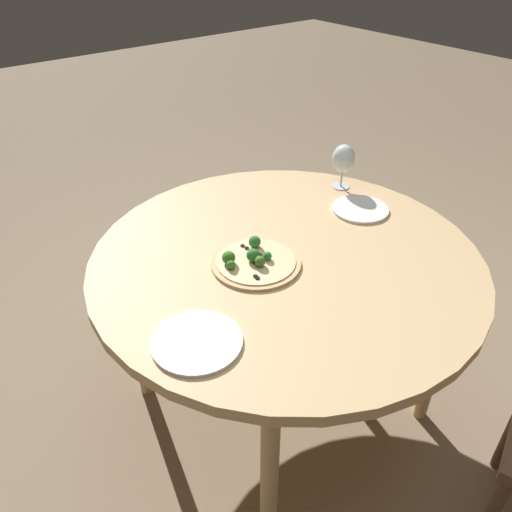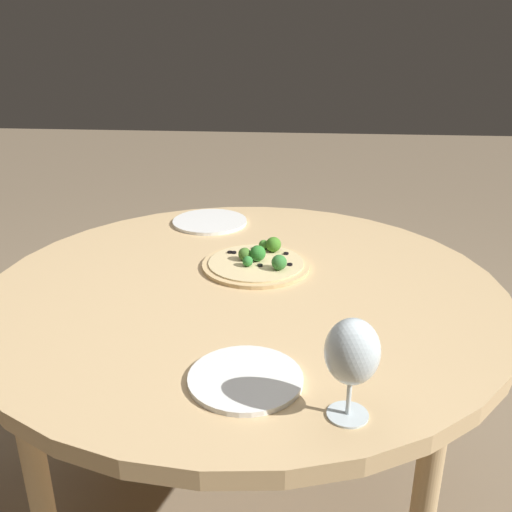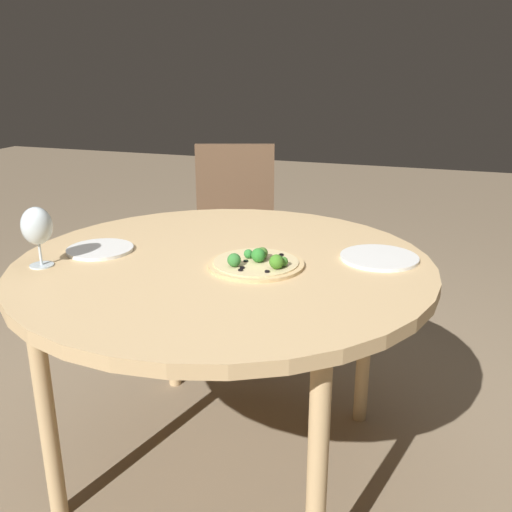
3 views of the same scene
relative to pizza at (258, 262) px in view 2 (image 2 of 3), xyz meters
name	(u,v)px [view 2 (image 2 of 3)]	position (x,y,z in m)	size (l,w,h in m)	color
ground_plane	(246,508)	(-0.11, 0.02, -0.73)	(12.00, 12.00, 0.00)	#847056
dining_table	(245,305)	(-0.11, 0.02, -0.07)	(1.24, 1.24, 0.72)	tan
pizza	(258,262)	(0.00, 0.00, 0.00)	(0.28, 0.28, 0.06)	tan
wine_glass	(352,353)	(-0.59, -0.19, 0.10)	(0.09, 0.09, 0.17)	silver
plate_near	(210,222)	(0.33, 0.18, -0.01)	(0.23, 0.23, 0.01)	white
plate_far	(245,378)	(-0.51, -0.02, -0.01)	(0.21, 0.21, 0.01)	white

